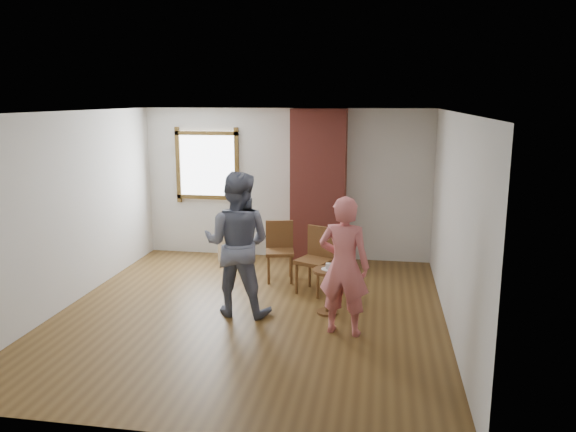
# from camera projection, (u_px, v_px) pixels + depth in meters

# --- Properties ---
(ground) EXTENTS (5.50, 5.50, 0.00)m
(ground) POSITION_uv_depth(u_px,v_px,m) (251.00, 313.00, 7.36)
(ground) COLOR brown
(ground) RESTS_ON ground
(room_shell) EXTENTS (5.04, 5.52, 2.62)m
(room_shell) POSITION_uv_depth(u_px,v_px,m) (255.00, 170.00, 7.58)
(room_shell) COLOR silver
(room_shell) RESTS_ON ground
(brick_chimney) EXTENTS (0.90, 0.50, 2.60)m
(brick_chimney) POSITION_uv_depth(u_px,v_px,m) (319.00, 187.00, 9.40)
(brick_chimney) COLOR #A7453B
(brick_chimney) RESTS_ON ground
(stoneware_crock) EXTENTS (0.50, 0.50, 0.49)m
(stoneware_crock) POSITION_uv_depth(u_px,v_px,m) (229.00, 247.00, 9.70)
(stoneware_crock) COLOR #C6B08F
(stoneware_crock) RESTS_ON ground
(dark_pot) EXTENTS (0.17, 0.17, 0.14)m
(dark_pot) POSITION_uv_depth(u_px,v_px,m) (245.00, 256.00, 9.77)
(dark_pot) COLOR black
(dark_pot) RESTS_ON ground
(dining_chair_left) EXTENTS (0.50, 0.50, 0.91)m
(dining_chair_left) POSITION_uv_depth(u_px,v_px,m) (280.00, 247.00, 8.64)
(dining_chair_left) COLOR brown
(dining_chair_left) RESTS_ON ground
(dining_chair_right) EXTENTS (0.58, 0.58, 0.95)m
(dining_chair_right) POSITION_uv_depth(u_px,v_px,m) (317.00, 256.00, 8.10)
(dining_chair_right) COLOR brown
(dining_chair_right) RESTS_ON ground
(side_table) EXTENTS (0.40, 0.40, 0.60)m
(side_table) POSITION_uv_depth(u_px,v_px,m) (328.00, 284.00, 7.27)
(side_table) COLOR brown
(side_table) RESTS_ON ground
(cake_plate) EXTENTS (0.18, 0.18, 0.01)m
(cake_plate) POSITION_uv_depth(u_px,v_px,m) (328.00, 269.00, 7.23)
(cake_plate) COLOR white
(cake_plate) RESTS_ON side_table
(cake_slice) EXTENTS (0.08, 0.07, 0.06)m
(cake_slice) POSITION_uv_depth(u_px,v_px,m) (329.00, 267.00, 7.22)
(cake_slice) COLOR white
(cake_slice) RESTS_ON cake_plate
(man) EXTENTS (0.96, 0.77, 1.87)m
(man) POSITION_uv_depth(u_px,v_px,m) (237.00, 244.00, 7.19)
(man) COLOR #131836
(man) RESTS_ON ground
(person_pink) EXTENTS (0.67, 0.50, 1.67)m
(person_pink) POSITION_uv_depth(u_px,v_px,m) (344.00, 266.00, 6.58)
(person_pink) COLOR #D66B6D
(person_pink) RESTS_ON ground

